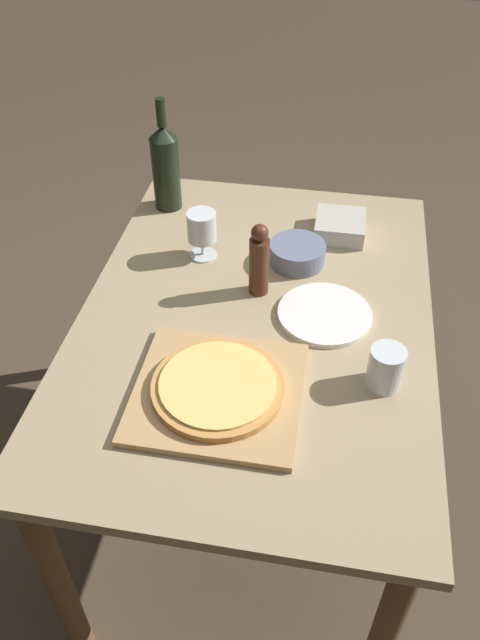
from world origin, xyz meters
The scene contains 11 objects.
ground_plane centered at (0.00, 0.00, 0.00)m, with size 12.00×12.00×0.00m, color #4C3D2D.
dining_table centered at (0.00, 0.00, 0.67)m, with size 0.88×1.26×0.78m.
cutting_board centered at (-0.04, -0.28, 0.79)m, with size 0.37×0.35×0.02m.
pizza centered at (-0.04, -0.28, 0.81)m, with size 0.29×0.29×0.02m.
wine_bottle centered at (-0.35, 0.46, 0.92)m, with size 0.08×0.08×0.34m.
pepper_mill centered at (-0.01, 0.09, 0.88)m, with size 0.05×0.05×0.21m.
wine_glass centered at (-0.18, 0.22, 0.87)m, with size 0.08×0.08×0.14m.
small_bowl centered at (0.08, 0.23, 0.81)m, with size 0.15×0.15×0.06m.
drinking_tumbler centered at (0.32, -0.19, 0.83)m, with size 0.08×0.08×0.10m.
dinner_plate centered at (0.17, 0.02, 0.79)m, with size 0.24×0.24×0.01m.
food_container centered at (0.19, 0.39, 0.81)m, with size 0.14×0.15×0.05m.
Camera 1 is at (0.16, -1.17, 1.82)m, focal length 35.00 mm.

